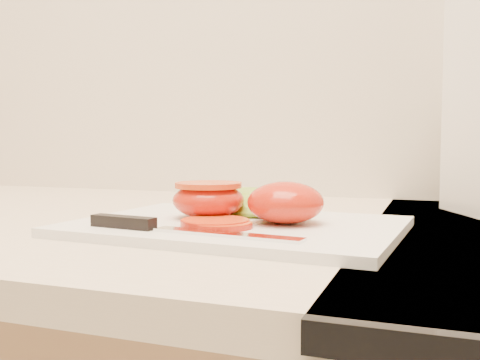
% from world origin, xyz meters
% --- Properties ---
extents(cutting_board, '(0.36, 0.27, 0.01)m').
position_xyz_m(cutting_board, '(0.04, 1.60, 0.94)').
color(cutting_board, white).
rests_on(cutting_board, counter).
extents(tomato_half_dome, '(0.08, 0.08, 0.05)m').
position_xyz_m(tomato_half_dome, '(0.09, 1.61, 0.96)').
color(tomato_half_dome, red).
rests_on(tomato_half_dome, cutting_board).
extents(tomato_half_cut, '(0.08, 0.08, 0.04)m').
position_xyz_m(tomato_half_cut, '(-0.01, 1.62, 0.96)').
color(tomato_half_cut, red).
rests_on(tomato_half_cut, cutting_board).
extents(tomato_slice_0, '(0.07, 0.07, 0.01)m').
position_xyz_m(tomato_slice_0, '(0.02, 1.57, 0.94)').
color(tomato_slice_0, '#CC581B').
rests_on(tomato_slice_0, cutting_board).
extents(tomato_slice_1, '(0.06, 0.06, 0.01)m').
position_xyz_m(tomato_slice_1, '(0.03, 1.56, 0.94)').
color(tomato_slice_1, '#CC581B').
rests_on(tomato_slice_1, cutting_board).
extents(lettuce_leaf_0, '(0.15, 0.10, 0.03)m').
position_xyz_m(lettuce_leaf_0, '(0.03, 1.67, 0.95)').
color(lettuce_leaf_0, '#88B830').
rests_on(lettuce_leaf_0, cutting_board).
extents(knife, '(0.23, 0.04, 0.01)m').
position_xyz_m(knife, '(-0.01, 1.52, 0.94)').
color(knife, silver).
rests_on(knife, cutting_board).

